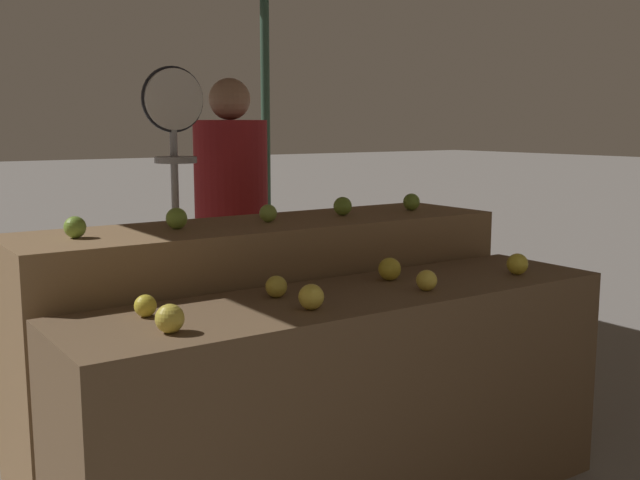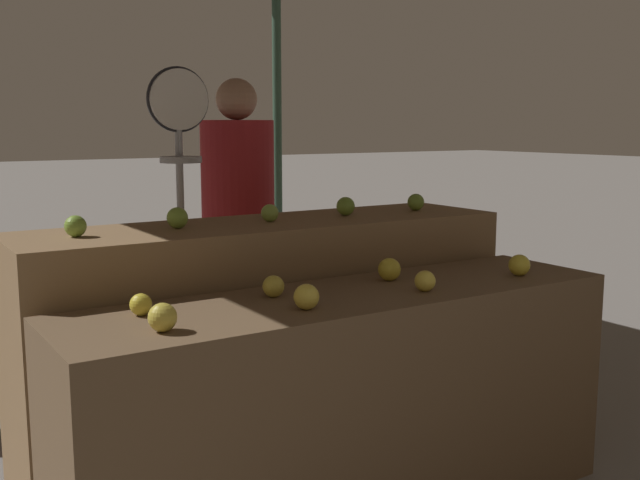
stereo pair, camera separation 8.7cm
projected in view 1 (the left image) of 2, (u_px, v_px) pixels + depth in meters
The scene contains 16 objects.
display_counter_front at pixel (352, 407), 2.75m from camera, with size 2.12×0.55×0.85m, color brown.
display_counter_back at pixel (269, 342), 3.22m from camera, with size 2.12×0.55×1.05m, color olive.
apple_front_0 at pixel (170, 319), 2.16m from camera, with size 0.09×0.09×0.09m, color gold.
apple_front_1 at pixel (311, 297), 2.44m from camera, with size 0.09×0.09×0.09m, color yellow.
apple_front_2 at pixel (427, 280), 2.72m from camera, with size 0.08×0.08×0.08m, color yellow.
apple_front_3 at pixel (517, 264), 3.01m from camera, with size 0.09×0.09×0.09m, color gold.
apple_front_4 at pixel (145, 306), 2.35m from camera, with size 0.07×0.07×0.07m, color gold.
apple_front_5 at pixel (276, 287), 2.61m from camera, with size 0.08×0.08×0.08m, color gold.
apple_front_6 at pixel (390, 269), 2.90m from camera, with size 0.09×0.09×0.09m, color gold.
apple_back_0 at pixel (75, 227), 2.68m from camera, with size 0.08×0.08×0.08m, color #7AA338.
apple_back_1 at pixel (177, 218), 2.92m from camera, with size 0.08×0.08×0.08m, color #84AD3D.
apple_back_2 at pixel (268, 213), 3.13m from camera, with size 0.07×0.07×0.07m, color #8EB247.
apple_back_3 at pixel (343, 206), 3.36m from camera, with size 0.08×0.08×0.08m, color #7AA338.
apple_back_4 at pixel (411, 202), 3.57m from camera, with size 0.08×0.08×0.08m, color #7AA338.
produce_scale at pixel (175, 163), 3.57m from camera, with size 0.31×0.20×1.73m.
person_vendor_at_scale at pixel (232, 213), 4.10m from camera, with size 0.45×0.45×1.70m.
Camera 1 is at (-1.58, -2.10, 1.45)m, focal length 42.00 mm.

